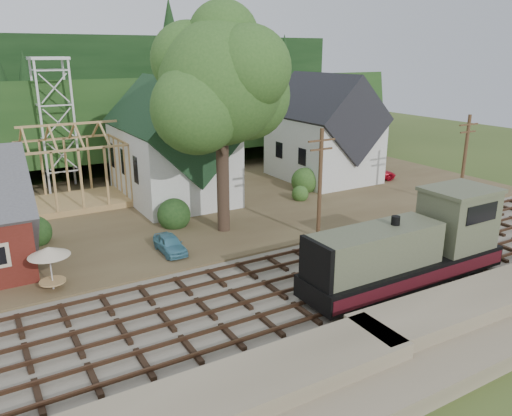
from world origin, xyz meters
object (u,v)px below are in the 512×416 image
locomotive (413,249)px  patio_set (49,253)px  car_red (373,173)px  car_blue (170,244)px

locomotive → patio_set: 20.09m
car_red → patio_set: (-32.52, -9.50, 1.46)m
locomotive → patio_set: (-17.84, 9.23, 0.17)m
car_blue → patio_set: size_ratio=1.40×
locomotive → car_red: (14.68, 18.73, -1.29)m
car_blue → car_red: bearing=18.0°
car_blue → car_red: car_red is taller
patio_set → locomotive: bearing=-27.4°
locomotive → patio_set: size_ratio=5.18×
locomotive → car_blue: locomotive is taller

